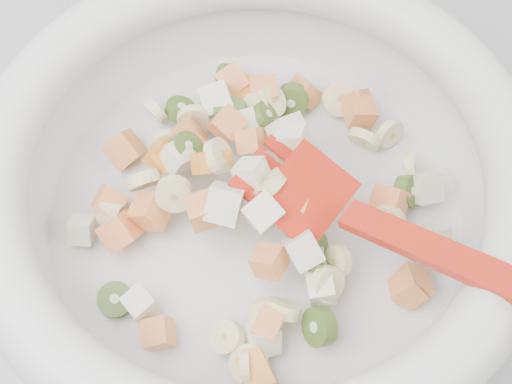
# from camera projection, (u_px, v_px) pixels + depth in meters

# --- Properties ---
(counter) EXTENTS (2.00, 0.60, 0.90)m
(counter) POSITION_uv_depth(u_px,v_px,m) (294.00, 366.00, 0.94)
(counter) COLOR #959499
(counter) RESTS_ON ground
(mixing_bowl) EXTENTS (0.43, 0.38, 0.13)m
(mixing_bowl) POSITION_uv_depth(u_px,v_px,m) (256.00, 184.00, 0.49)
(mixing_bowl) COLOR silver
(mixing_bowl) RESTS_ON counter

